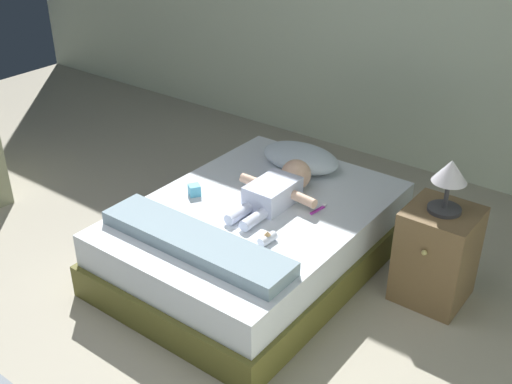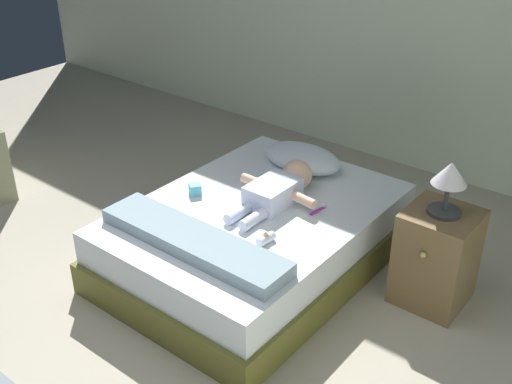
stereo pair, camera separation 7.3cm
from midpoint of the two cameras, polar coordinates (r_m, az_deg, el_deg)
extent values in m
plane|color=#AAA28E|center=(3.35, -16.14, -13.42)|extent=(8.00, 8.00, 0.00)
cube|color=brown|center=(3.72, 0.57, -5.34)|extent=(1.25, 1.72, 0.20)
cube|color=white|center=(3.61, 0.58, -2.76)|extent=(1.20, 1.66, 0.20)
ellipsoid|color=silver|center=(3.99, 4.82, 3.13)|extent=(0.53, 0.33, 0.15)
cube|color=silver|center=(3.57, 2.15, -0.13)|extent=(0.21, 0.32, 0.14)
sphere|color=beige|center=(3.73, 4.34, 1.56)|extent=(0.18, 0.18, 0.18)
cylinder|color=beige|center=(3.69, 0.36, 0.99)|extent=(0.16, 0.06, 0.06)
cylinder|color=beige|center=(3.51, 4.97, -0.71)|extent=(0.17, 0.08, 0.06)
cylinder|color=silver|center=(3.44, -1.01, -1.96)|extent=(0.06, 0.19, 0.06)
cylinder|color=silver|center=(3.39, 0.37, -2.53)|extent=(0.06, 0.19, 0.06)
cube|color=#B72BB1|center=(3.54, 6.26, -1.73)|extent=(0.03, 0.12, 0.01)
cube|color=white|center=(3.57, 6.90, -1.23)|extent=(0.02, 0.03, 0.01)
cube|color=brown|center=(3.50, 16.81, -5.75)|extent=(0.37, 0.37, 0.55)
sphere|color=tan|center=(3.27, 15.72, -5.59)|extent=(0.03, 0.03, 0.03)
cylinder|color=#333338|center=(3.35, 17.49, -1.72)|extent=(0.18, 0.18, 0.02)
cylinder|color=#333338|center=(3.31, 17.71, -0.43)|extent=(0.02, 0.02, 0.15)
cone|color=silver|center=(3.25, 18.06, 1.65)|extent=(0.18, 0.18, 0.12)
cube|color=#88A0AD|center=(3.21, -5.15, -4.49)|extent=(1.13, 0.26, 0.07)
cube|color=#52B0D4|center=(3.70, -5.05, 0.25)|extent=(0.09, 0.09, 0.07)
cylinder|color=white|center=(3.23, 1.56, -4.35)|extent=(0.06, 0.11, 0.05)
cone|color=#E8B06F|center=(3.22, 1.56, -3.82)|extent=(0.04, 0.04, 0.02)
camera|label=1|loc=(0.04, -89.40, 0.33)|focal=43.52mm
camera|label=2|loc=(0.04, 90.60, -0.33)|focal=43.52mm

